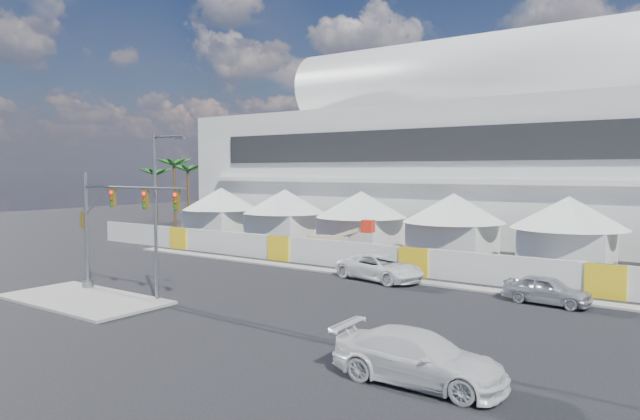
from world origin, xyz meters
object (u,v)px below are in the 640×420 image
Objects in this scene: sedan_silver at (547,290)px; lot_car_a at (580,272)px; traffic_mast at (106,225)px; streetlight_median at (158,205)px; boom_lift at (321,250)px; pickup_near at (419,358)px; pickup_curb at (380,267)px.

sedan_silver reaches higher than lot_car_a.
streetlight_median is (4.42, 0.27, 1.32)m from traffic_mast.
boom_lift is at bearing 93.06° from streetlight_median.
lot_car_a is at bearing -4.46° from pickup_near.
pickup_curb is at bearing 91.20° from sedan_silver.
boom_lift is (3.51, 17.25, -3.17)m from traffic_mast.
traffic_mast reaches higher than lot_car_a.
pickup_curb is 1.51× the size of lot_car_a.
sedan_silver is at bearing 28.80° from traffic_mast.
lot_car_a is 0.44× the size of traffic_mast.
pickup_curb is at bearing 61.27° from streetlight_median.
pickup_near reaches higher than lot_car_a.
lot_car_a is (0.27, 7.61, -0.11)m from sedan_silver.
pickup_near is at bearing -9.26° from streetlight_median.
pickup_near is at bearing -57.00° from boom_lift.
streetlight_median is (-17.99, -19.52, 4.75)m from lot_car_a.
streetlight_median is at bearing -96.10° from boom_lift.
boom_lift is at bearing 79.77° from sedan_silver.
boom_lift reaches higher than pickup_near.
boom_lift is at bearing 134.26° from lot_car_a.
sedan_silver is at bearing -145.39° from lot_car_a.
pickup_curb is at bearing 48.67° from traffic_mast.
pickup_near is (-0.75, -14.67, 0.10)m from sedan_silver.
traffic_mast is 1.01× the size of streetlight_median.
sedan_silver is at bearing 33.90° from streetlight_median.
streetlight_median is (-17.72, -11.91, 4.64)m from sedan_silver.
boom_lift is (-7.83, 4.36, 0.07)m from pickup_curb.
traffic_mast is 1.34× the size of boom_lift.
pickup_near is at bearing -6.67° from traffic_mast.
pickup_near reaches higher than sedan_silver.
traffic_mast is 4.62m from streetlight_median.
sedan_silver is at bearing -81.79° from pickup_curb.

